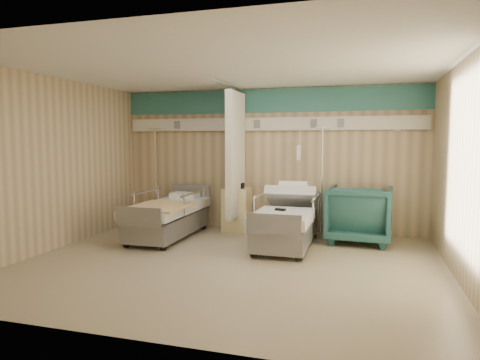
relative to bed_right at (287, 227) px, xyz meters
name	(u,v)px	position (x,y,z in m)	size (l,w,h in m)	color
ground	(230,264)	(-0.60, -1.30, -0.32)	(6.00, 5.00, 0.00)	gray
room_walls	(233,135)	(-0.63, -1.05, 1.55)	(6.04, 5.04, 2.82)	tan
bed_right	(287,227)	(0.00, 0.00, 0.00)	(1.00, 2.16, 0.63)	silver
bed_left	(168,221)	(-2.20, 0.00, 0.00)	(1.00, 2.16, 0.63)	silver
bedside_cabinet	(237,210)	(-1.15, 0.90, 0.11)	(0.50, 0.48, 0.85)	#F5E299
visitor_armchair	(359,214)	(1.17, 0.60, 0.19)	(1.07, 1.10, 1.00)	#1C4745
waffle_blanket	(362,184)	(1.20, 0.58, 0.72)	(0.59, 0.52, 0.07)	white
iv_stand_right	(321,216)	(0.50, 0.73, 0.10)	(0.36, 0.36, 2.03)	silver
iv_stand_left	(156,206)	(-2.91, 0.92, 0.10)	(0.36, 0.36, 2.03)	silver
call_remote	(280,210)	(-0.07, -0.21, 0.33)	(0.17, 0.07, 0.04)	black
tan_blanket	(160,206)	(-2.12, -0.46, 0.34)	(0.92, 1.16, 0.04)	#DAB66F
toiletry_bag	(239,186)	(-1.10, 0.87, 0.59)	(0.20, 0.13, 0.11)	black
white_cup	(235,185)	(-1.20, 0.95, 0.60)	(0.09, 0.09, 0.13)	white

